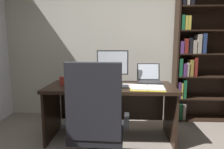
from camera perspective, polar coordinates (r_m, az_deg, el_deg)
wall_back at (r=3.41m, az=3.52°, el=10.50°), size 4.63×0.12×2.69m
desk at (r=2.64m, az=-0.38°, el=-7.03°), size 1.63×0.69×0.72m
bookshelf at (r=3.45m, az=24.03°, el=5.34°), size 0.98×0.27×2.18m
office_chair at (r=1.90m, az=-4.58°, el=-15.43°), size 0.63×0.60×1.09m
monitor at (r=2.70m, az=0.17°, el=2.32°), size 0.43×0.16×0.44m
laptop at (r=2.76m, az=10.78°, el=-1.19°), size 0.32×0.31×0.26m
keyboard at (r=2.41m, az=-0.18°, el=-3.52°), size 0.42×0.15×0.02m
computer_mouse at (r=2.44m, az=-7.25°, el=-3.24°), size 0.06×0.10×0.04m
reading_stand_with_book at (r=2.85m, az=-9.67°, el=-0.58°), size 0.32×0.28×0.13m
open_binder at (r=2.38m, az=10.34°, el=-3.83°), size 0.43×0.33×0.02m
notepad at (r=2.49m, az=4.82°, el=-3.27°), size 0.16×0.22×0.01m
pen at (r=2.49m, az=5.28°, el=-3.07°), size 0.14×0.01×0.01m
coffee_mug at (r=2.66m, az=-14.11°, el=-1.73°), size 0.09×0.09×0.10m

